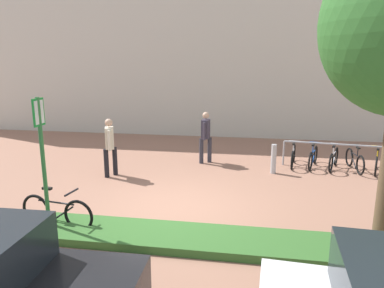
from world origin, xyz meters
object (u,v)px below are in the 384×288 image
object	(u,v)px
parking_sign_post	(42,147)
bike_at_sign	(57,212)
bollard_steel	(274,159)
bike_rack_cluster	(344,159)
person_casual_tan	(110,144)
person_suited_dark	(206,134)

from	to	relation	value
parking_sign_post	bike_at_sign	xyz separation A→B (m)	(0.08, 0.17, -1.39)
parking_sign_post	bollard_steel	xyz separation A→B (m)	(4.62, 4.68, -1.29)
parking_sign_post	bike_rack_cluster	size ratio (longest dim) A/B	0.72
bike_rack_cluster	bollard_steel	size ratio (longest dim) A/B	4.15
person_casual_tan	person_suited_dark	bearing A→B (deg)	36.23
parking_sign_post	bike_rack_cluster	world-z (taller)	parking_sign_post
bike_rack_cluster	person_casual_tan	size ratio (longest dim) A/B	2.17
bike_rack_cluster	person_casual_tan	world-z (taller)	person_casual_tan
bike_rack_cluster	bollard_steel	distance (m)	2.34
bike_at_sign	parking_sign_post	bearing A→B (deg)	-115.59
bike_at_sign	person_suited_dark	world-z (taller)	person_suited_dark
person_casual_tan	person_suited_dark	distance (m)	3.20
person_casual_tan	person_suited_dark	xyz separation A→B (m)	(2.58, 1.89, 0.00)
bike_at_sign	bollard_steel	world-z (taller)	bollard_steel
person_casual_tan	bike_rack_cluster	bearing A→B (deg)	14.70
person_casual_tan	bike_at_sign	bearing A→B (deg)	-86.22
bollard_steel	person_suited_dark	xyz separation A→B (m)	(-2.19, 0.82, 0.53)
bike_rack_cluster	person_suited_dark	xyz separation A→B (m)	(-4.40, 0.06, 0.64)
bike_at_sign	bollard_steel	bearing A→B (deg)	44.77
bollard_steel	person_suited_dark	bearing A→B (deg)	159.45
bike_at_sign	bike_rack_cluster	distance (m)	8.56
bike_at_sign	person_suited_dark	distance (m)	5.85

